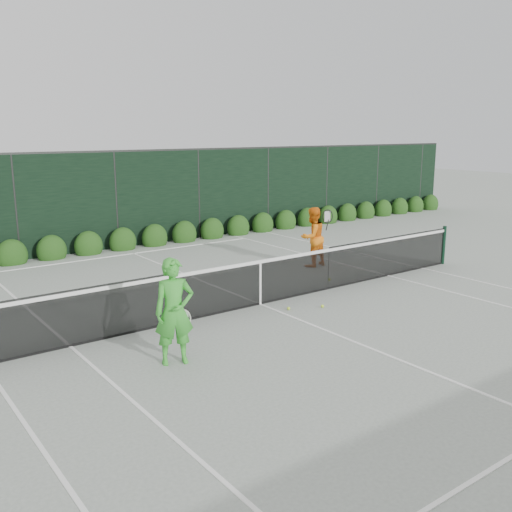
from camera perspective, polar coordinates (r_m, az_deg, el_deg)
ground at (r=12.30m, az=0.41°, el=-4.86°), size 80.00×80.00×0.00m
tennis_net at (r=12.14m, az=0.33°, el=-2.49°), size 12.90×0.10×1.07m
player_woman at (r=9.15m, az=-8.17°, el=-5.52°), size 0.73×0.59×1.73m
player_man at (r=15.60m, az=5.68°, el=1.91°), size 0.90×0.66×1.63m
court_lines at (r=12.30m, az=0.41°, el=-4.84°), size 11.03×23.83×0.01m
windscreen_fence at (r=9.95m, az=9.86°, el=-0.21°), size 32.00×21.07×3.06m
hedge_row at (r=18.30m, az=-13.18°, el=1.36°), size 31.66×0.65×0.94m
tennis_balls at (r=12.79m, az=5.86°, el=-4.09°), size 2.39×1.58×0.07m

